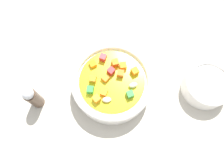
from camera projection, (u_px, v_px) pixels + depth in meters
ground_plane at (112, 89)px, 53.29cm from camera, size 140.00×140.00×2.00cm
soup_bowl_main at (112, 84)px, 49.45cm from camera, size 18.00×18.00×6.57cm
spoon at (124, 38)px, 56.10cm from camera, size 13.55×15.57×0.88cm
side_bowl_small at (207, 86)px, 50.03cm from camera, size 10.60×10.60×4.53cm
pepper_shaker at (33, 97)px, 47.22cm from camera, size 2.81×2.81×8.46cm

